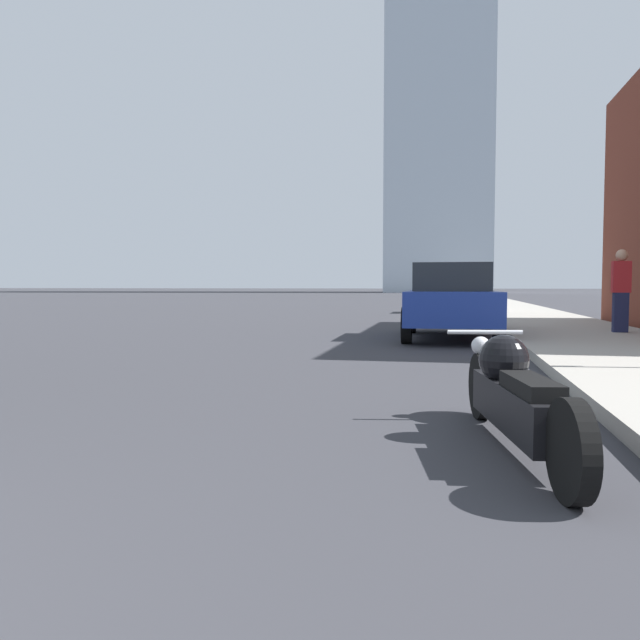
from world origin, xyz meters
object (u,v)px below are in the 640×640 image
Objects in this scene: parked_car_blue at (451,300)px; pedestrian at (621,290)px; motorcycle at (513,395)px; parked_car_red at (448,290)px; parked_car_white at (452,293)px; parked_car_green at (449,289)px.

parked_car_blue is 3.56m from pedestrian.
motorcycle is at bearing -88.73° from parked_car_blue.
motorcycle is at bearing -87.19° from parked_car_red.
parked_car_white reaches higher than parked_car_red.
parked_car_blue is at bearing -90.18° from parked_car_green.
parked_car_blue is 1.20× the size of parked_car_white.
parked_car_white is at bearing 105.91° from pedestrian.
parked_car_blue is 12.39m from parked_car_white.
motorcycle is 0.66× the size of parked_car_green.
pedestrian is (3.14, 9.65, 0.67)m from motorcycle.
parked_car_green is (-0.29, 46.05, 0.48)m from motorcycle.
parked_car_green is (0.11, 12.27, 0.03)m from parked_car_red.
parked_car_blue is at bearing 82.73° from motorcycle.
parked_car_blue is at bearing -172.60° from pedestrian.
parked_car_blue reaches higher than motorcycle.
parked_car_red is 0.98× the size of parked_car_green.
pedestrian is at bearing -74.32° from parked_car_white.
pedestrian is (3.54, -24.13, 0.22)m from parked_car_red.
parked_car_green is 2.29× the size of pedestrian.
parked_car_white is (-0.26, 21.59, 0.46)m from motorcycle.
parked_car_red is (-0.02, 24.58, 0.01)m from parked_car_blue.
parked_car_white is 12.41m from pedestrian.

